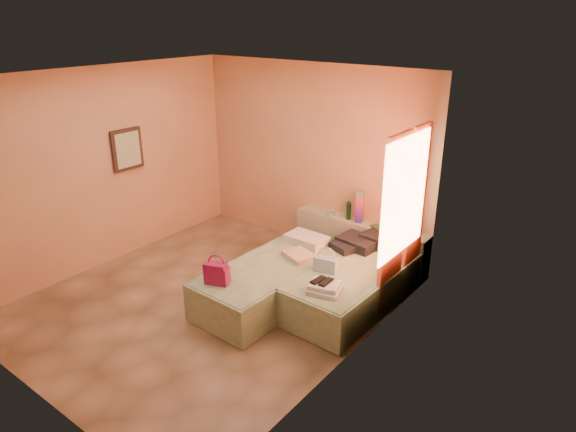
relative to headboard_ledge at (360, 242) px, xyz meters
The scene contains 16 objects.
ground 2.34m from the headboard_ledge, 114.90° to the right, with size 4.50×4.50×0.00m, color tan.
room_walls 2.25m from the headboard_ledge, 116.65° to the right, with size 4.02×4.51×2.81m.
headboard_ledge is the anchor object (origin of this frame).
bed_left 1.66m from the headboard_ledge, 103.05° to the right, with size 0.90×2.00×0.50m, color #A4BE99.
bed_right 1.18m from the headboard_ledge, 63.63° to the right, with size 0.90×2.00×0.50m, color #A4BE99.
water_bottle 0.50m from the headboard_ledge, behind, with size 0.07×0.07×0.26m, color #153C1B.
rainbow_box 0.56m from the headboard_ledge, 139.01° to the right, with size 0.10×0.10×0.46m, color #981250.
small_dish 0.60m from the headboard_ledge, behind, with size 0.12×0.12×0.03m, color #4C8B62.
green_book 0.45m from the headboard_ledge, 11.67° to the right, with size 0.16×0.11×0.03m, color #284C2C.
flower_vase 0.81m from the headboard_ledge, ahead, with size 0.19×0.19×0.24m, color silver.
magenta_handbag 2.43m from the headboard_ledge, 103.78° to the right, with size 0.28×0.16×0.26m, color #981250.
khaki_garment 1.26m from the headboard_ledge, 99.46° to the right, with size 0.38×0.30×0.06m, color tan.
clothes_pile 0.62m from the headboard_ledge, 59.49° to the right, with size 0.57×0.57×0.17m, color black.
blue_handbag 1.39m from the headboard_ledge, 78.30° to the right, with size 0.28×0.12×0.18m, color #4462A4.
towel_stack 1.85m from the headboard_ledge, 72.69° to the right, with size 0.35×0.30×0.10m, color silver.
sandal_pair 1.82m from the headboard_ledge, 74.33° to the right, with size 0.16×0.21×0.02m, color black.
Camera 1 is at (4.26, -3.94, 3.47)m, focal length 32.00 mm.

